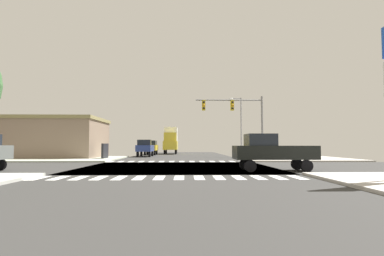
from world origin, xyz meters
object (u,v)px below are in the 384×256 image
(street_lamp, at_px, (239,121))
(pickup_nearside_1, at_px, (145,147))
(bank_building, at_px, (40,138))
(pickup_leading_2, at_px, (271,150))
(traffic_signal_mast, at_px, (236,113))
(suv_crossing_2, at_px, (151,146))
(box_truck_queued_1, at_px, (171,140))

(street_lamp, height_order, pickup_nearside_1, street_lamp)
(bank_building, distance_m, pickup_leading_2, 30.04)
(bank_building, height_order, pickup_leading_2, bank_building)
(traffic_signal_mast, relative_size, street_lamp, 0.85)
(suv_crossing_2, distance_m, pickup_leading_2, 32.21)
(pickup_leading_2, bearing_deg, pickup_nearside_1, 25.62)
(traffic_signal_mast, distance_m, pickup_leading_2, 11.59)
(traffic_signal_mast, height_order, pickup_nearside_1, traffic_signal_mast)
(pickup_nearside_1, bearing_deg, pickup_leading_2, 115.62)
(street_lamp, xyz_separation_m, pickup_leading_2, (-1.93, -21.48, -3.54))
(suv_crossing_2, relative_size, box_truck_queued_1, 0.64)
(box_truck_queued_1, bearing_deg, pickup_leading_2, 102.76)
(traffic_signal_mast, xyz_separation_m, suv_crossing_2, (-10.75, 19.23, -3.48))
(bank_building, distance_m, pickup_nearside_1, 13.24)
(pickup_leading_2, bearing_deg, box_truck_queued_1, 12.76)
(traffic_signal_mast, distance_m, pickup_nearside_1, 16.53)
(street_lamp, bearing_deg, pickup_leading_2, -95.13)
(box_truck_queued_1, bearing_deg, bank_building, 47.59)
(traffic_signal_mast, bearing_deg, bank_building, 161.73)
(street_lamp, height_order, suv_crossing_2, street_lamp)
(traffic_signal_mast, distance_m, suv_crossing_2, 22.31)
(street_lamp, relative_size, pickup_nearside_1, 1.59)
(traffic_signal_mast, xyz_separation_m, pickup_leading_2, (0.31, -11.02, -3.59))
(bank_building, bearing_deg, box_truck_queued_1, 47.59)
(street_lamp, bearing_deg, pickup_nearside_1, 173.05)
(street_lamp, bearing_deg, traffic_signal_mast, -102.08)
(pickup_nearside_1, relative_size, box_truck_queued_1, 0.71)
(street_lamp, relative_size, box_truck_queued_1, 1.12)
(street_lamp, xyz_separation_m, bank_building, (-25.43, -2.80, -2.33))
(street_lamp, relative_size, pickup_leading_2, 1.59)
(pickup_nearside_1, bearing_deg, box_truck_queued_1, -103.48)
(street_lamp, relative_size, suv_crossing_2, 1.76)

